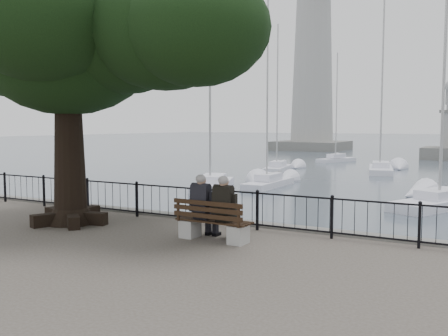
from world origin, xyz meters
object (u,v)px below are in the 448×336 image
Objects in this scene: person_left at (204,209)px; tree at (90,29)px; bench at (213,226)px; lighthouse at (313,64)px; person_right at (227,211)px.

person_left is 0.16× the size of tree.
bench is 1.21× the size of person_left.
bench is 0.19× the size of tree.
lighthouse reaches higher than person_left.
tree is at bearing -178.95° from person_left.
person_left is 0.63m from person_right.
person_right is at bearing 16.70° from bench.
person_left is 0.05× the size of lighthouse.
person_left is at bearing 178.19° from person_right.
person_right is at bearing -72.78° from lighthouse.
bench is 0.06× the size of lighthouse.
person_right is 0.16× the size of tree.
lighthouse is (-18.27, 60.98, 10.92)m from person_left.
lighthouse reaches higher than tree.
bench is 0.51m from person_right.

